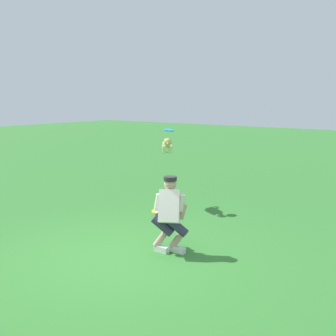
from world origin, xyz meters
TOP-DOWN VIEW (x-y plane):
  - ground_plane at (0.00, 0.00)m, footprint 60.00×60.00m
  - person at (-0.50, -0.82)m, footprint 0.71×0.53m
  - dog at (1.32, -3.19)m, footprint 0.65×0.82m
  - frisbee_flying at (1.18, -3.05)m, footprint 0.34×0.34m
  - frisbee_held at (-0.14, -0.96)m, footprint 0.28×0.28m

SIDE VIEW (x-z plane):
  - ground_plane at x=0.00m, z-range 0.00..0.00m
  - frisbee_held at x=-0.14m, z-range 0.58..0.64m
  - person at x=-0.50m, z-range 0.05..1.34m
  - dog at x=1.32m, z-range 1.20..1.69m
  - frisbee_flying at x=1.18m, z-range 1.82..1.89m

